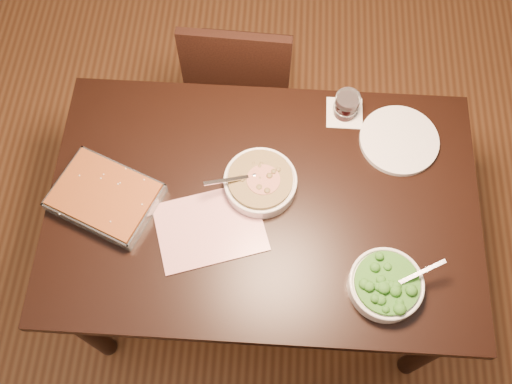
{
  "coord_description": "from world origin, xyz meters",
  "views": [
    {
      "loc": [
        0.02,
        -0.75,
        2.44
      ],
      "look_at": [
        -0.02,
        0.01,
        0.8
      ],
      "focal_mm": 40.0,
      "sensor_mm": 36.0,
      "label": 1
    }
  ],
  "objects_px": {
    "broccoli_bowl": "(386,284)",
    "dinner_plate": "(399,140)",
    "stew_bowl": "(260,182)",
    "chair_far": "(240,77)",
    "wine_tumbler": "(347,105)",
    "baking_dish": "(105,197)",
    "table": "(263,213)"
  },
  "relations": [
    {
      "from": "broccoli_bowl",
      "to": "dinner_plate",
      "type": "height_order",
      "value": "broccoli_bowl"
    },
    {
      "from": "stew_bowl",
      "to": "broccoli_bowl",
      "type": "relative_size",
      "value": 1.05
    },
    {
      "from": "chair_far",
      "to": "stew_bowl",
      "type": "bearing_deg",
      "value": 103.19
    },
    {
      "from": "wine_tumbler",
      "to": "chair_far",
      "type": "bearing_deg",
      "value": 140.86
    },
    {
      "from": "stew_bowl",
      "to": "baking_dish",
      "type": "xyz_separation_m",
      "value": [
        -0.49,
        -0.08,
        -0.0
      ]
    },
    {
      "from": "wine_tumbler",
      "to": "dinner_plate",
      "type": "xyz_separation_m",
      "value": [
        0.18,
        -0.1,
        -0.04
      ]
    },
    {
      "from": "table",
      "to": "wine_tumbler",
      "type": "xyz_separation_m",
      "value": [
        0.26,
        0.36,
        0.15
      ]
    },
    {
      "from": "stew_bowl",
      "to": "table",
      "type": "bearing_deg",
      "value": -76.74
    },
    {
      "from": "baking_dish",
      "to": "chair_far",
      "type": "relative_size",
      "value": 0.44
    },
    {
      "from": "table",
      "to": "baking_dish",
      "type": "height_order",
      "value": "baking_dish"
    },
    {
      "from": "wine_tumbler",
      "to": "dinner_plate",
      "type": "height_order",
      "value": "wine_tumbler"
    },
    {
      "from": "stew_bowl",
      "to": "broccoli_bowl",
      "type": "xyz_separation_m",
      "value": [
        0.39,
        -0.32,
        -0.0
      ]
    },
    {
      "from": "broccoli_bowl",
      "to": "wine_tumbler",
      "type": "bearing_deg",
      "value": 100.65
    },
    {
      "from": "table",
      "to": "baking_dish",
      "type": "distance_m",
      "value": 0.52
    },
    {
      "from": "stew_bowl",
      "to": "dinner_plate",
      "type": "xyz_separation_m",
      "value": [
        0.46,
        0.2,
        -0.02
      ]
    },
    {
      "from": "stew_bowl",
      "to": "dinner_plate",
      "type": "height_order",
      "value": "stew_bowl"
    },
    {
      "from": "broccoli_bowl",
      "to": "dinner_plate",
      "type": "distance_m",
      "value": 0.52
    },
    {
      "from": "wine_tumbler",
      "to": "chair_far",
      "type": "distance_m",
      "value": 0.6
    },
    {
      "from": "broccoli_bowl",
      "to": "baking_dish",
      "type": "distance_m",
      "value": 0.92
    },
    {
      "from": "broccoli_bowl",
      "to": "dinner_plate",
      "type": "xyz_separation_m",
      "value": [
        0.07,
        0.51,
        -0.02
      ]
    },
    {
      "from": "broccoli_bowl",
      "to": "dinner_plate",
      "type": "bearing_deg",
      "value": 82.52
    },
    {
      "from": "broccoli_bowl",
      "to": "wine_tumbler",
      "type": "height_order",
      "value": "wine_tumbler"
    },
    {
      "from": "table",
      "to": "chair_far",
      "type": "xyz_separation_m",
      "value": [
        -0.13,
        0.68,
        -0.16
      ]
    },
    {
      "from": "broccoli_bowl",
      "to": "table",
      "type": "bearing_deg",
      "value": 145.61
    },
    {
      "from": "table",
      "to": "wine_tumbler",
      "type": "height_order",
      "value": "wine_tumbler"
    },
    {
      "from": "chair_far",
      "to": "dinner_plate",
      "type": "bearing_deg",
      "value": 146.16
    },
    {
      "from": "table",
      "to": "broccoli_bowl",
      "type": "xyz_separation_m",
      "value": [
        0.38,
        -0.26,
        0.13
      ]
    },
    {
      "from": "table",
      "to": "baking_dish",
      "type": "bearing_deg",
      "value": -177.22
    },
    {
      "from": "broccoli_bowl",
      "to": "chair_far",
      "type": "relative_size",
      "value": 0.28
    },
    {
      "from": "stew_bowl",
      "to": "broccoli_bowl",
      "type": "height_order",
      "value": "stew_bowl"
    },
    {
      "from": "broccoli_bowl",
      "to": "wine_tumbler",
      "type": "distance_m",
      "value": 0.63
    },
    {
      "from": "wine_tumbler",
      "to": "table",
      "type": "bearing_deg",
      "value": -126.59
    }
  ]
}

